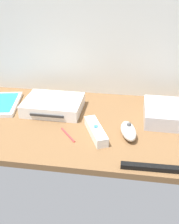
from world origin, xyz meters
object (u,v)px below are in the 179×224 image
(remote_wand, at_px, (96,131))
(remote_nunchuk, at_px, (128,131))
(game_console, at_px, (53,105))
(mini_computer, at_px, (169,113))
(sensor_bar, at_px, (167,169))
(game_case, at_px, (0,104))
(stylus_pen, at_px, (68,134))

(remote_wand, bearing_deg, remote_nunchuk, -20.05)
(game_console, bearing_deg, remote_wand, -37.68)
(mini_computer, height_order, sensor_bar, mini_computer)
(game_console, bearing_deg, remote_nunchuk, -24.77)
(game_console, xyz_separation_m, mini_computer, (0.42, -0.01, 0.00))
(game_case, distance_m, sensor_bar, 0.66)
(game_case, xyz_separation_m, sensor_bar, (0.60, -0.28, -0.00))
(mini_computer, xyz_separation_m, stylus_pen, (-0.33, -0.15, -0.02))
(remote_nunchuk, height_order, stylus_pen, remote_nunchuk)
(remote_nunchuk, distance_m, stylus_pen, 0.19)
(sensor_bar, bearing_deg, mini_computer, 81.58)
(remote_nunchuk, bearing_deg, remote_wand, 169.90)
(remote_wand, bearing_deg, game_case, 135.67)
(game_console, bearing_deg, game_case, 179.83)
(mini_computer, bearing_deg, game_case, 178.73)
(remote_nunchuk, bearing_deg, sensor_bar, -69.03)
(mini_computer, height_order, stylus_pen, mini_computer)
(stylus_pen, bearing_deg, game_case, 152.24)
(game_console, xyz_separation_m, remote_nunchuk, (0.28, -0.13, -0.00))
(game_case, distance_m, stylus_pen, 0.34)
(remote_nunchuk, xyz_separation_m, stylus_pen, (-0.19, -0.02, -0.02))
(sensor_bar, bearing_deg, remote_nunchuk, 123.88)
(game_console, height_order, sensor_bar, game_console)
(sensor_bar, height_order, stylus_pen, sensor_bar)
(remote_wand, distance_m, sensor_bar, 0.25)
(game_console, relative_size, remote_nunchuk, 1.97)
(game_console, height_order, remote_wand, game_console)
(game_case, bearing_deg, remote_wand, -30.75)
(game_console, xyz_separation_m, stylus_pen, (0.09, -0.16, -0.02))
(mini_computer, xyz_separation_m, game_case, (-0.63, 0.01, -0.02))
(remote_nunchuk, bearing_deg, game_case, 150.33)
(game_console, height_order, mini_computer, mini_computer)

